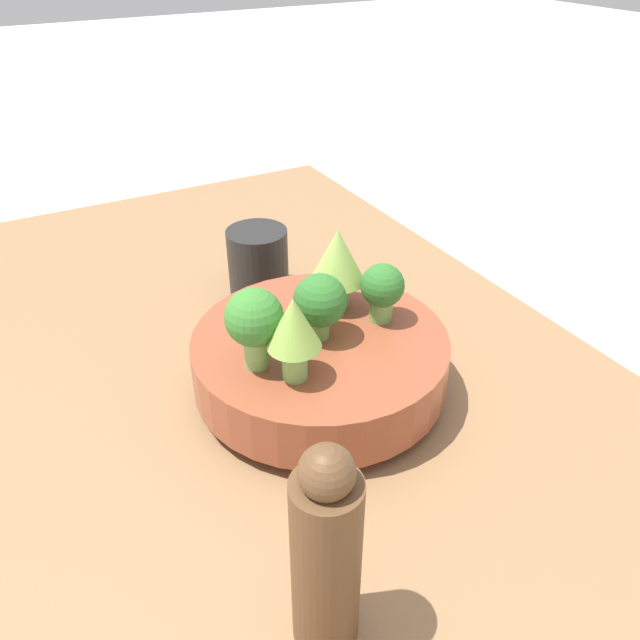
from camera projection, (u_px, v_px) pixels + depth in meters
name	position (u px, v px, depth m)	size (l,w,h in m)	color
ground_plane	(287.00, 404.00, 0.68)	(6.00, 6.00, 0.00)	silver
table	(287.00, 393.00, 0.67)	(1.17, 0.68, 0.03)	olive
bowl	(320.00, 360.00, 0.63)	(0.26, 0.26, 0.07)	brown
broccoli_floret_center	(320.00, 302.00, 0.59)	(0.05, 0.05, 0.07)	#6BA34C
broccoli_floret_back	(254.00, 321.00, 0.55)	(0.05, 0.05, 0.08)	#7AB256
broccoli_floret_front	(382.00, 289.00, 0.62)	(0.04, 0.04, 0.06)	#6BA34C
romanesco_piece_far	(294.00, 328.00, 0.53)	(0.05, 0.05, 0.08)	#7AB256
romanesco_piece_near	(338.00, 259.00, 0.63)	(0.06, 0.06, 0.09)	#7AB256
cup	(258.00, 262.00, 0.80)	(0.08, 0.08, 0.09)	black
pepper_mill	(326.00, 555.00, 0.39)	(0.05, 0.05, 0.17)	brown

